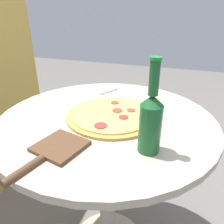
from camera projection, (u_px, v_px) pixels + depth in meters
table at (107, 151)px, 0.91m from camera, size 0.82×0.82×0.77m
pizza at (112, 115)px, 0.83m from camera, size 0.35×0.35×0.02m
beer_bottle at (151, 120)px, 0.60m from camera, size 0.06×0.06×0.27m
pizza_paddle at (53, 151)px, 0.63m from camera, size 0.26×0.16×0.02m
napkin at (105, 90)px, 1.10m from camera, size 0.13×0.12×0.01m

